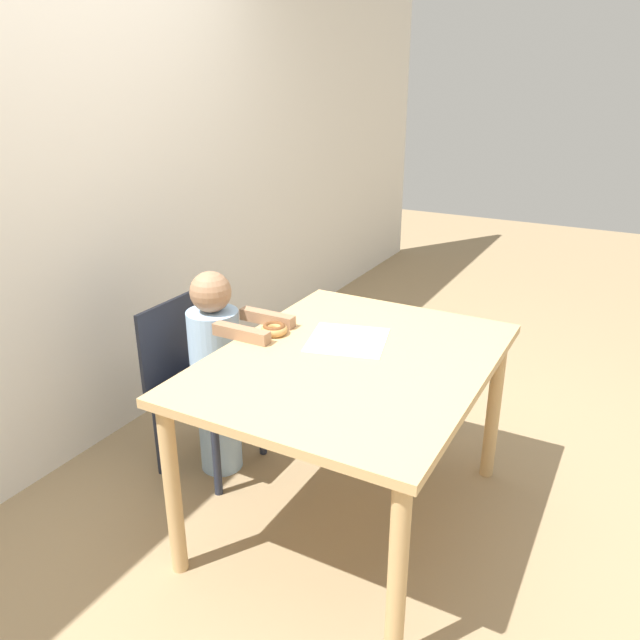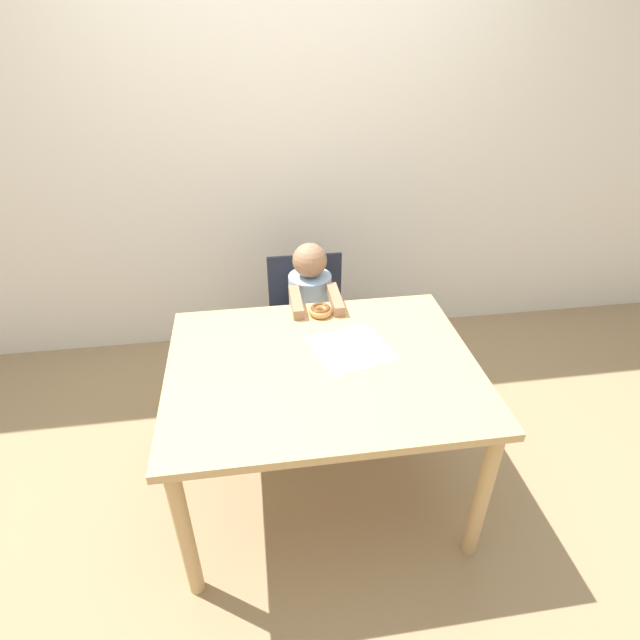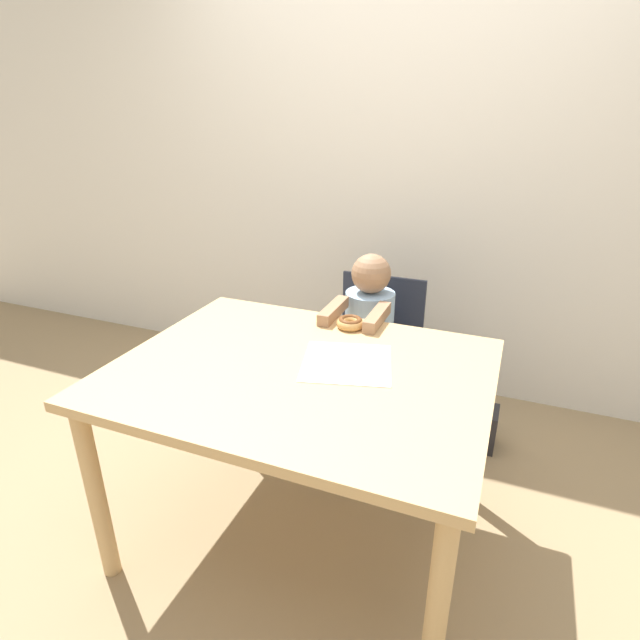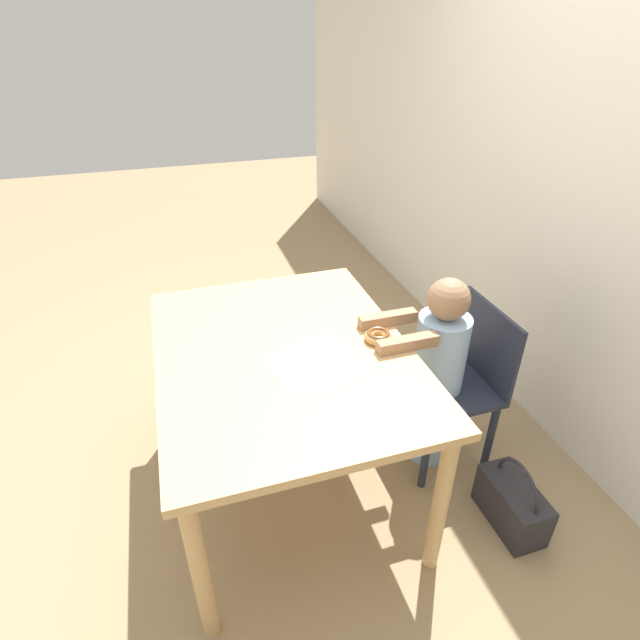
{
  "view_description": "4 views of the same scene",
  "coord_description": "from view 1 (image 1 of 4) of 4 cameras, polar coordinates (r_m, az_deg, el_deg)",
  "views": [
    {
      "loc": [
        -1.94,
        -0.91,
        1.75
      ],
      "look_at": [
        0.01,
        0.15,
        0.86
      ],
      "focal_mm": 35.0,
      "sensor_mm": 36.0,
      "label": 1
    },
    {
      "loc": [
        -0.25,
        -1.6,
        1.99
      ],
      "look_at": [
        0.01,
        0.15,
        0.86
      ],
      "focal_mm": 28.0,
      "sensor_mm": 36.0,
      "label": 2
    },
    {
      "loc": [
        0.63,
        -1.37,
        1.55
      ],
      "look_at": [
        0.01,
        0.15,
        0.86
      ],
      "focal_mm": 28.0,
      "sensor_mm": 36.0,
      "label": 3
    },
    {
      "loc": [
        1.58,
        -0.35,
        1.87
      ],
      "look_at": [
        0.01,
        0.15,
        0.86
      ],
      "focal_mm": 28.0,
      "sensor_mm": 36.0,
      "label": 4
    }
  ],
  "objects": [
    {
      "name": "dining_table",
      "position": [
        2.4,
        2.97,
        -5.31
      ],
      "size": [
        1.26,
        0.98,
        0.74
      ],
      "color": "tan",
      "rests_on": "ground_plane"
    },
    {
      "name": "napkin",
      "position": [
        2.51,
        2.53,
        -1.82
      ],
      "size": [
        0.37,
        0.37,
        0.0
      ],
      "color": "white",
      "rests_on": "dining_table"
    },
    {
      "name": "child_figure",
      "position": [
        2.83,
        -9.38,
        -4.71
      ],
      "size": [
        0.24,
        0.46,
        0.96
      ],
      "color": "#99BCE0",
      "rests_on": "ground_plane"
    },
    {
      "name": "wall_back",
      "position": [
        3.05,
        -21.5,
        10.94
      ],
      "size": [
        8.0,
        0.05,
        2.5
      ],
      "color": "silver",
      "rests_on": "ground_plane"
    },
    {
      "name": "donut",
      "position": [
        2.57,
        -4.21,
        -0.82
      ],
      "size": [
        0.11,
        0.11,
        0.04
      ],
      "color": "tan",
      "rests_on": "dining_table"
    },
    {
      "name": "handbag",
      "position": [
        3.42,
        -6.36,
        -6.89
      ],
      "size": [
        0.32,
        0.16,
        0.33
      ],
      "color": "#232328",
      "rests_on": "ground_plane"
    },
    {
      "name": "chair",
      "position": [
        2.93,
        -11.07,
        -5.45
      ],
      "size": [
        0.42,
        0.39,
        0.79
      ],
      "color": "#232838",
      "rests_on": "ground_plane"
    },
    {
      "name": "ground_plane",
      "position": [
        2.76,
        2.69,
        -17.44
      ],
      "size": [
        12.0,
        12.0,
        0.0
      ],
      "primitive_type": "plane",
      "color": "#997F5B"
    }
  ]
}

